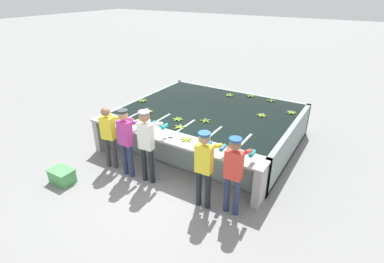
{
  "coord_description": "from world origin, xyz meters",
  "views": [
    {
      "loc": [
        3.57,
        -4.58,
        3.99
      ],
      "look_at": [
        0.0,
        1.24,
        0.65
      ],
      "focal_mm": 28.0,
      "sensor_mm": 36.0,
      "label": 1
    }
  ],
  "objects": [
    {
      "name": "banana_bunch_ledge_0",
      "position": [
        -1.69,
        0.32,
        0.95
      ],
      "size": [
        0.27,
        0.28,
        0.08
      ],
      "color": "#9EC642",
      "rests_on": "work_ledge"
    },
    {
      "name": "banana_bunch_floating_5",
      "position": [
        1.97,
        3.11,
        0.94
      ],
      "size": [
        0.27,
        0.28,
        0.08
      ],
      "color": "#93BC3D",
      "rests_on": "wash_tank"
    },
    {
      "name": "banana_bunch_floating_4",
      "position": [
        -2.01,
        1.73,
        0.94
      ],
      "size": [
        0.28,
        0.28,
        0.08
      ],
      "color": "#75A333",
      "rests_on": "wash_tank"
    },
    {
      "name": "banana_bunch_floating_1",
      "position": [
        1.23,
        3.71,
        0.94
      ],
      "size": [
        0.28,
        0.28,
        0.08
      ],
      "color": "#75A333",
      "rests_on": "wash_tank"
    },
    {
      "name": "ground_plane",
      "position": [
        0.0,
        0.0,
        0.0
      ],
      "size": [
        80.0,
        80.0,
        0.0
      ],
      "primitive_type": "plane",
      "color": "gray",
      "rests_on": "ground"
    },
    {
      "name": "banana_bunch_floating_9",
      "position": [
        1.36,
        2.5,
        0.94
      ],
      "size": [
        0.26,
        0.28,
        0.08
      ],
      "color": "#9EC642",
      "rests_on": "wash_tank"
    },
    {
      "name": "banana_bunch_floating_2",
      "position": [
        0.54,
        3.79,
        0.94
      ],
      "size": [
        0.27,
        0.28,
        0.08
      ],
      "color": "#7FAD33",
      "rests_on": "wash_tank"
    },
    {
      "name": "worker_3",
      "position": [
        1.27,
        -0.37,
        0.99
      ],
      "size": [
        0.42,
        0.72,
        1.64
      ],
      "color": "#1E2328",
      "rests_on": "ground"
    },
    {
      "name": "work_ledge",
      "position": [
        0.0,
        0.23,
        0.66
      ],
      "size": [
        4.57,
        0.45,
        0.93
      ],
      "color": "#9E9E99",
      "rests_on": "ground"
    },
    {
      "name": "banana_bunch_floating_3",
      "position": [
        -0.36,
        1.15,
        0.94
      ],
      "size": [
        0.28,
        0.28,
        0.08
      ],
      "color": "#8CB738",
      "rests_on": "wash_tank"
    },
    {
      "name": "worker_0",
      "position": [
        -1.33,
        -0.27,
        0.92
      ],
      "size": [
        0.48,
        0.74,
        1.55
      ],
      "color": "#38383D",
      "rests_on": "ground"
    },
    {
      "name": "worker_2",
      "position": [
        -0.19,
        -0.28,
        1.04
      ],
      "size": [
        0.44,
        0.73,
        1.7
      ],
      "color": "#1E2328",
      "rests_on": "ground"
    },
    {
      "name": "worker_1",
      "position": [
        -0.74,
        -0.32,
        0.99
      ],
      "size": [
        0.43,
        0.72,
        1.63
      ],
      "color": "navy",
      "rests_on": "ground"
    },
    {
      "name": "knife_0",
      "position": [
        0.11,
        0.27,
        0.94
      ],
      "size": [
        0.29,
        0.24,
        0.02
      ],
      "color": "silver",
      "rests_on": "work_ledge"
    },
    {
      "name": "banana_bunch_ledge_2",
      "position": [
        -0.58,
        0.15,
        0.95
      ],
      "size": [
        0.28,
        0.27,
        0.08
      ],
      "color": "#7FAD33",
      "rests_on": "work_ledge"
    },
    {
      "name": "banana_bunch_floating_0",
      "position": [
        -1.33,
        1.16,
        0.94
      ],
      "size": [
        0.28,
        0.27,
        0.08
      ],
      "color": "#93BC3D",
      "rests_on": "wash_tank"
    },
    {
      "name": "wash_tank",
      "position": [
        -0.0,
        2.24,
        0.46
      ],
      "size": [
        4.57,
        3.61,
        0.93
      ],
      "color": "gray",
      "rests_on": "ground"
    },
    {
      "name": "banana_bunch_floating_8",
      "position": [
        0.28,
        1.43,
        0.94
      ],
      "size": [
        0.28,
        0.27,
        0.08
      ],
      "color": "#7FAD33",
      "rests_on": "wash_tank"
    },
    {
      "name": "worker_4",
      "position": [
        1.82,
        -0.26,
        0.98
      ],
      "size": [
        0.41,
        0.72,
        1.63
      ],
      "color": "navy",
      "rests_on": "ground"
    },
    {
      "name": "crate",
      "position": [
        -1.82,
        -1.35,
        0.16
      ],
      "size": [
        0.55,
        0.39,
        0.32
      ],
      "color": "#4C9E56",
      "rests_on": "ground"
    },
    {
      "name": "banana_bunch_ledge_1",
      "position": [
        0.42,
        0.32,
        0.95
      ],
      "size": [
        0.28,
        0.28,
        0.08
      ],
      "color": "#8CB738",
      "rests_on": "work_ledge"
    },
    {
      "name": "banana_bunch_floating_7",
      "position": [
        -0.04,
        3.52,
        0.94
      ],
      "size": [
        0.27,
        0.27,
        0.08
      ],
      "color": "#9EC642",
      "rests_on": "wash_tank"
    },
    {
      "name": "banana_bunch_floating_6",
      "position": [
        -0.07,
        0.79,
        0.94
      ],
      "size": [
        0.27,
        0.28,
        0.08
      ],
      "color": "#9EC642",
      "rests_on": "wash_tank"
    }
  ]
}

